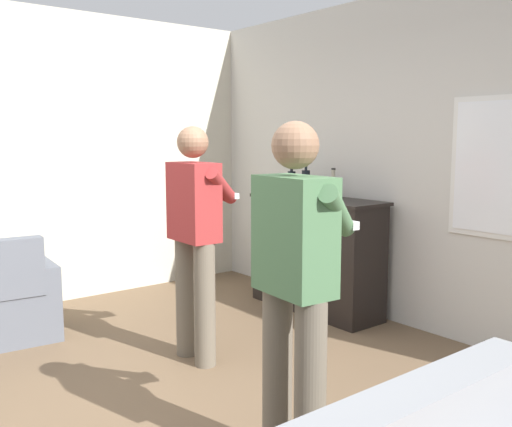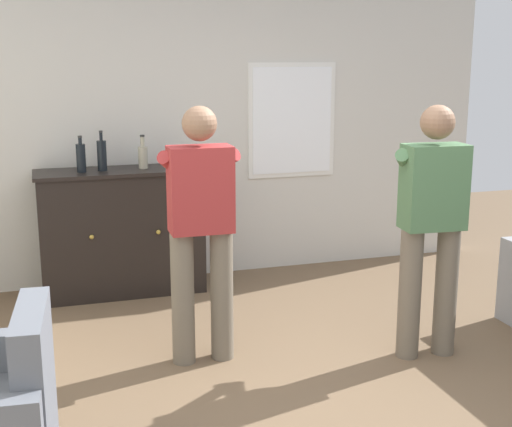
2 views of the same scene
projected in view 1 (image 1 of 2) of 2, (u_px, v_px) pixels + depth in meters
name	position (u px, v px, depth m)	size (l,w,h in m)	color
ground	(130.00, 420.00, 3.26)	(10.40, 10.40, 0.00)	brown
wall_back_with_window	(423.00, 162.00, 4.69)	(5.20, 0.15, 2.80)	beige
sideboard_cabinet	(316.00, 254.00, 5.27)	(1.37, 0.49, 1.06)	black
bottle_wine_green	(306.00, 183.00, 5.29)	(0.08, 0.08, 0.33)	black
bottle_liquor_amber	(291.00, 183.00, 5.40)	(0.07, 0.07, 0.29)	black
bottle_spirits_clear	(333.00, 188.00, 5.04)	(0.08, 0.08, 0.28)	gray
person_standing_left	(196.00, 232.00, 4.03)	(0.56, 0.48, 1.68)	#6B6051
person_standing_right	(296.00, 281.00, 2.68)	(0.56, 0.49, 1.68)	#6B6051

